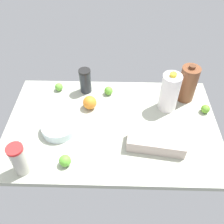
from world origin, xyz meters
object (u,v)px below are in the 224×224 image
(lime_beside_bowl, at_px, (205,109))
(egg_carton, at_px, (156,143))
(mixing_bowl, at_px, (59,127))
(milk_jug, at_px, (170,92))
(lime_far_back, at_px, (59,87))
(chocolate_milk_jug, at_px, (188,84))
(shaker_bottle, at_px, (85,81))
(tumbler_cup, at_px, (19,159))
(lime_near_front, at_px, (109,91))
(orange_by_jug, at_px, (90,103))
(lime_loose, at_px, (65,161))

(lime_beside_bowl, bearing_deg, egg_carton, -140.34)
(lime_beside_bowl, bearing_deg, mixing_bowl, -168.93)
(egg_carton, bearing_deg, lime_beside_bowl, 47.76)
(milk_jug, relative_size, lime_far_back, 5.02)
(egg_carton, height_order, lime_beside_bowl, egg_carton)
(egg_carton, xyz_separation_m, lime_beside_bowl, (0.32, 0.26, -0.01))
(mixing_bowl, distance_m, chocolate_milk_jug, 0.80)
(egg_carton, distance_m, shaker_bottle, 0.60)
(egg_carton, relative_size, mixing_bowl, 1.57)
(egg_carton, relative_size, tumbler_cup, 1.68)
(mixing_bowl, xyz_separation_m, tumbler_cup, (-0.13, -0.25, 0.06))
(shaker_bottle, bearing_deg, tumbler_cup, -112.68)
(mixing_bowl, relative_size, lime_far_back, 3.73)
(mixing_bowl, xyz_separation_m, lime_near_front, (0.26, 0.31, 0.00))
(mixing_bowl, bearing_deg, lime_beside_bowl, 11.07)
(milk_jug, bearing_deg, egg_carton, -107.61)
(mixing_bowl, xyz_separation_m, lime_far_back, (-0.06, 0.34, 0.00))
(egg_carton, relative_size, orange_by_jug, 3.63)
(lime_beside_bowl, relative_size, orange_by_jug, 0.63)
(shaker_bottle, xyz_separation_m, tumbler_cup, (-0.25, -0.59, 0.01))
(egg_carton, xyz_separation_m, tumbler_cup, (-0.65, -0.15, 0.05))
(shaker_bottle, height_order, tumbler_cup, tumbler_cup)
(tumbler_cup, height_order, lime_beside_bowl, tumbler_cup)
(mixing_bowl, distance_m, lime_near_front, 0.41)
(egg_carton, distance_m, milk_jug, 0.33)
(egg_carton, relative_size, milk_jug, 1.17)
(mixing_bowl, distance_m, orange_by_jug, 0.24)
(chocolate_milk_jug, bearing_deg, tumbler_cup, -148.15)
(egg_carton, bearing_deg, orange_by_jug, 150.54)
(lime_beside_bowl, relative_size, lime_near_front, 0.95)
(mixing_bowl, xyz_separation_m, chocolate_milk_jug, (0.74, 0.29, 0.09))
(tumbler_cup, bearing_deg, chocolate_milk_jug, 31.85)
(milk_jug, bearing_deg, chocolate_milk_jug, 35.81)
(milk_jug, height_order, lime_near_front, milk_jug)
(egg_carton, height_order, lime_near_front, egg_carton)
(chocolate_milk_jug, relative_size, lime_far_back, 4.82)
(egg_carton, height_order, shaker_bottle, shaker_bottle)
(mixing_bowl, bearing_deg, shaker_bottle, 71.06)
(lime_loose, distance_m, lime_beside_bowl, 0.86)
(lime_far_back, xyz_separation_m, orange_by_jug, (0.21, -0.16, 0.02))
(lime_beside_bowl, bearing_deg, shaker_bottle, 166.42)
(tumbler_cup, xyz_separation_m, lime_far_back, (0.07, 0.59, -0.06))
(shaker_bottle, bearing_deg, mixing_bowl, -108.94)
(milk_jug, relative_size, lime_beside_bowl, 4.97)
(tumbler_cup, bearing_deg, mixing_bowl, 62.59)
(tumbler_cup, xyz_separation_m, lime_loose, (0.20, 0.04, -0.06))
(orange_by_jug, bearing_deg, shaker_bottle, 104.08)
(mixing_bowl, relative_size, lime_near_front, 3.52)
(lime_beside_bowl, bearing_deg, milk_jug, 170.53)
(egg_carton, bearing_deg, mixing_bowl, 177.49)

